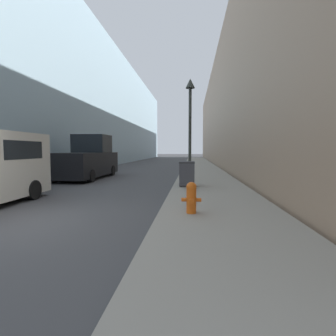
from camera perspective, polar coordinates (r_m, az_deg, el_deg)
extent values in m
plane|color=#424244|center=(6.84, -32.35, -10.39)|extent=(200.00, 200.00, 0.00)
cube|color=gray|center=(23.29, 7.12, 0.08)|extent=(3.07, 60.00, 0.13)
cube|color=#99B7C6|center=(34.67, -19.43, 11.73)|extent=(12.00, 60.00, 12.90)
cube|color=#9E7F66|center=(32.61, 20.56, 11.17)|extent=(12.00, 60.00, 11.73)
cylinder|color=#D15614|center=(6.27, 5.09, -7.17)|extent=(0.23, 0.23, 0.58)
sphere|color=#D15614|center=(6.22, 5.11, -4.16)|extent=(0.24, 0.24, 0.24)
cylinder|color=#D15614|center=(6.21, 5.12, -3.49)|extent=(0.07, 0.07, 0.05)
cylinder|color=#D15614|center=(6.09, 5.09, -7.22)|extent=(0.11, 0.12, 0.11)
cylinder|color=#D15614|center=(6.27, 3.47, -6.90)|extent=(0.12, 0.09, 0.09)
cylinder|color=#D15614|center=(6.27, 6.72, -6.92)|extent=(0.12, 0.09, 0.09)
cube|color=#3D3D42|center=(10.85, 4.15, -1.40)|extent=(0.62, 0.57, 0.91)
cube|color=#2D2D31|center=(10.81, 4.17, 1.22)|extent=(0.63, 0.59, 0.08)
cylinder|color=black|center=(11.14, 2.82, -3.37)|extent=(0.05, 0.16, 0.16)
cylinder|color=black|center=(11.13, 5.52, -3.39)|extent=(0.05, 0.16, 0.16)
cylinder|color=#2D332D|center=(14.72, 4.75, -1.42)|extent=(0.31, 0.31, 0.25)
cylinder|color=#2D332D|center=(14.69, 4.80, 7.62)|extent=(0.16, 0.16, 4.89)
cone|color=#2D332D|center=(15.11, 4.86, 17.90)|extent=(0.52, 0.52, 0.52)
cylinder|color=black|center=(9.65, -27.36, -4.26)|extent=(0.24, 0.64, 0.64)
cube|color=black|center=(15.68, -17.40, 0.84)|extent=(2.07, 5.60, 1.29)
cube|color=black|center=(16.57, -16.17, 5.10)|extent=(1.91, 1.79, 1.06)
cylinder|color=black|center=(17.68, -18.08, -0.48)|extent=(0.24, 0.64, 0.64)
cylinder|color=black|center=(17.00, -12.10, -0.54)|extent=(0.24, 0.64, 0.64)
cylinder|color=black|center=(14.57, -23.50, -1.51)|extent=(0.24, 0.64, 0.64)
cylinder|color=black|center=(13.75, -16.44, -1.66)|extent=(0.24, 0.64, 0.64)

